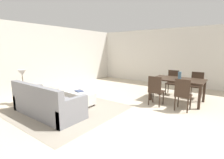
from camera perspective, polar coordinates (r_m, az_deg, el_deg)
The scene contains 15 objects.
ground_plane at distance 4.15m, azimuth 4.66°, elevation -14.22°, with size 10.80×10.80×0.00m, color beige.
wall_back at distance 8.46m, azimuth 23.19°, elevation 7.00°, with size 9.00×0.12×2.70m, color silver.
wall_left at distance 7.48m, azimuth -23.74°, elevation 6.63°, with size 0.12×11.00×2.70m, color silver.
area_rug at distance 5.13m, azimuth -15.60°, elevation -9.61°, with size 3.00×2.80×0.01m, color gray.
couch at distance 4.78m, azimuth -21.50°, elevation -7.83°, with size 2.14×0.85×0.86m.
ottoman_table at distance 5.34m, azimuth -11.01°, elevation -6.10°, with size 0.97×0.47×0.40m.
side_table at distance 5.95m, azimuth -27.99°, elevation -3.23°, with size 0.40×0.40×0.57m.
table_lamp at distance 5.86m, azimuth -28.43°, elevation 1.84°, with size 0.26×0.26×0.53m.
dining_table at distance 5.91m, azimuth 21.57°, elevation -0.65°, with size 1.60×0.97×0.76m.
dining_chair_near_left at distance 5.26m, azimuth 14.67°, elevation -3.21°, with size 0.41×0.41×0.92m.
dining_chair_near_right at distance 5.04m, azimuth 23.05°, elevation -4.29°, with size 0.40×0.40×0.92m.
dining_chair_far_left at distance 6.83m, azimuth 19.99°, elevation -0.41°, with size 0.42×0.42×0.92m.
dining_chair_far_right at distance 6.64m, azimuth 26.95°, elevation -1.22°, with size 0.40×0.40×0.92m.
vase_centerpiece at distance 5.87m, azimuth 22.13°, elevation 1.32°, with size 0.10×0.10×0.24m, color slate.
book_on_ottoman at distance 5.41m, azimuth -11.22°, elevation -3.86°, with size 0.26×0.20×0.03m, color #3F4C72.
Camera 1 is at (1.98, -3.21, 1.72)m, focal length 26.72 mm.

